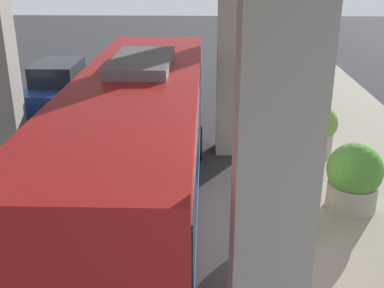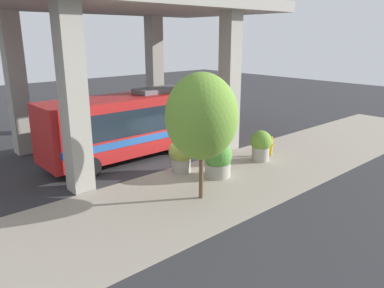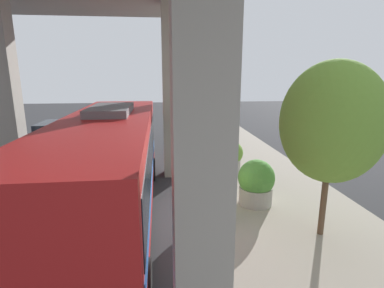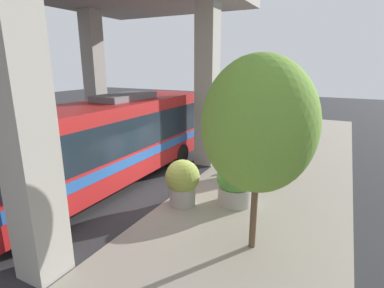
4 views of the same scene
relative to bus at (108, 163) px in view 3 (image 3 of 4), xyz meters
name	(u,v)px [view 3 (image 3 of 4)]	position (x,y,z in m)	size (l,w,h in m)	color
ground_plane	(196,219)	(-2.75, 0.27, -1.95)	(80.00, 80.00, 0.00)	#2D2D30
sidewalk_strip	(284,214)	(-5.75, 0.27, -1.94)	(6.00, 40.00, 0.02)	gray
bus	(108,163)	(0.00, 0.00, 0.00)	(2.75, 10.97, 3.59)	#B21E1E
fire_hydrant	(222,157)	(-4.72, -5.06, -1.39)	(0.39, 0.19, 1.09)	gold
planter_front	(231,157)	(-4.89, -3.95, -1.10)	(1.11, 1.11, 1.62)	#9E998E
planter_middle	(256,183)	(-5.02, -0.64, -1.13)	(1.31, 1.31, 1.68)	#9E998E
planter_back	(216,193)	(-3.41, 0.23, -1.09)	(1.19, 1.19, 1.62)	#9E998E
street_tree_near	(332,122)	(-6.29, 1.61, 1.42)	(2.79, 2.79, 5.05)	brown
parked_car	(56,142)	(3.99, -7.36, -0.94)	(1.93, 4.12, 2.09)	navy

